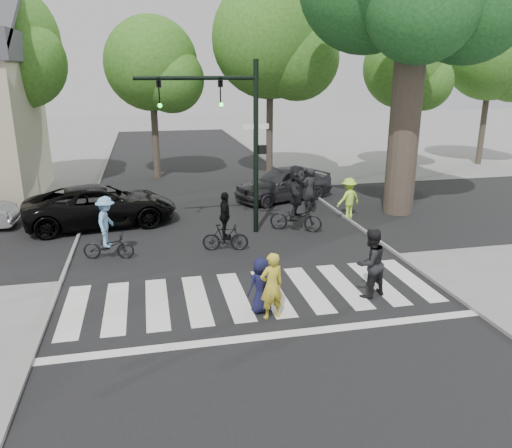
{
  "coord_description": "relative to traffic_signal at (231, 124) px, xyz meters",
  "views": [
    {
      "loc": [
        -2.52,
        -10.71,
        5.59
      ],
      "look_at": [
        0.5,
        3.0,
        1.3
      ],
      "focal_mm": 35.0,
      "sensor_mm": 36.0,
      "label": 1
    }
  ],
  "objects": [
    {
      "name": "curb_right",
      "position": [
        4.7,
        -1.2,
        -3.85
      ],
      "size": [
        0.1,
        70.0,
        0.1
      ],
      "primitive_type": "cube",
      "color": "gray",
      "rests_on": "ground"
    },
    {
      "name": "bg_tree_1",
      "position": [
        -9.06,
        9.28,
        2.75
      ],
      "size": [
        6.09,
        5.8,
        9.8
      ],
      "color": "brown",
      "rests_on": "ground"
    },
    {
      "name": "bg_tree_4",
      "position": [
        11.88,
        9.93,
        1.73
      ],
      "size": [
        4.83,
        4.6,
        8.15
      ],
      "color": "brown",
      "rests_on": "ground"
    },
    {
      "name": "car_grey",
      "position": [
        3.11,
        4.4,
        -3.12
      ],
      "size": [
        4.93,
        3.35,
        1.56
      ],
      "primitive_type": "imported",
      "rotation": [
        0.0,
        0.0,
        -1.21
      ],
      "color": "#2F2E33",
      "rests_on": "ground"
    },
    {
      "name": "bystander_dark",
      "position": [
        3.59,
        2.16,
        -2.97
      ],
      "size": [
        0.76,
        0.58,
        1.85
      ],
      "primitive_type": "imported",
      "rotation": [
        0.0,
        0.0,
        3.37
      ],
      "color": "black",
      "rests_on": "ground"
    },
    {
      "name": "road_cross",
      "position": [
        -0.35,
        1.8,
        -3.89
      ],
      "size": [
        70.0,
        10.0,
        0.01
      ],
      "primitive_type": "cube",
      "color": "black",
      "rests_on": "ground"
    },
    {
      "name": "cyclist_right",
      "position": [
        2.3,
        -0.18,
        -2.81
      ],
      "size": [
        2.01,
        1.85,
        2.44
      ],
      "color": "black",
      "rests_on": "ground"
    },
    {
      "name": "crosswalk",
      "position": [
        -0.35,
        -5.54,
        -3.89
      ],
      "size": [
        10.0,
        3.85,
        0.01
      ],
      "color": "silver",
      "rests_on": "ground"
    },
    {
      "name": "ground",
      "position": [
        -0.35,
        -6.2,
        -3.9
      ],
      "size": [
        120.0,
        120.0,
        0.0
      ],
      "primitive_type": "plane",
      "color": "gray",
      "rests_on": "ground"
    },
    {
      "name": "pedestrian_child",
      "position": [
        -0.39,
        -6.19,
        -3.21
      ],
      "size": [
        0.79,
        0.65,
        1.38
      ],
      "primitive_type": "imported",
      "rotation": [
        0.0,
        0.0,
        3.5
      ],
      "color": "#141538",
      "rests_on": "ground"
    },
    {
      "name": "bystander_hivis",
      "position": [
        4.79,
        0.94,
        -3.08
      ],
      "size": [
        1.2,
        0.92,
        1.64
      ],
      "primitive_type": "imported",
      "rotation": [
        0.0,
        0.0,
        3.48
      ],
      "color": "#BEFF42",
      "rests_on": "ground"
    },
    {
      "name": "car_suv",
      "position": [
        -4.66,
        2.08,
        -3.13
      ],
      "size": [
        5.84,
        3.33,
        1.53
      ],
      "primitive_type": "imported",
      "rotation": [
        0.0,
        0.0,
        1.72
      ],
      "color": "black",
      "rests_on": "ground"
    },
    {
      "name": "pedestrian_adult",
      "position": [
        2.54,
        -5.92,
        -2.99
      ],
      "size": [
        1.07,
        0.95,
        1.82
      ],
      "primitive_type": "imported",
      "rotation": [
        0.0,
        0.0,
        3.49
      ],
      "color": "black",
      "rests_on": "ground"
    },
    {
      "name": "pedestrian_woman",
      "position": [
        -0.22,
        -6.56,
        -3.08
      ],
      "size": [
        0.68,
        0.53,
        1.64
      ],
      "primitive_type": "imported",
      "rotation": [
        0.0,
        0.0,
        3.39
      ],
      "color": "gold",
      "rests_on": "ground"
    },
    {
      "name": "bg_tree_5",
      "position": [
        17.92,
        10.5,
        2.46
      ],
      "size": [
        5.67,
        5.4,
        9.3
      ],
      "color": "brown",
      "rests_on": "ground"
    },
    {
      "name": "cyclist_left",
      "position": [
        -4.21,
        -1.67,
        -3.04
      ],
      "size": [
        1.65,
        1.12,
        1.99
      ],
      "color": "black",
      "rests_on": "ground"
    },
    {
      "name": "curb_left",
      "position": [
        -5.4,
        -1.2,
        -3.85
      ],
      "size": [
        0.1,
        70.0,
        0.1
      ],
      "primitive_type": "cube",
      "color": "gray",
      "rests_on": "ground"
    },
    {
      "name": "traffic_signal",
      "position": [
        0.0,
        0.0,
        0.0
      ],
      "size": [
        4.45,
        0.29,
        6.0
      ],
      "color": "black",
      "rests_on": "ground"
    },
    {
      "name": "bg_tree_3",
      "position": [
        3.95,
        9.07,
        3.04
      ],
      "size": [
        6.3,
        6.0,
        10.2
      ],
      "color": "brown",
      "rests_on": "ground"
    },
    {
      "name": "bg_tree_2",
      "position": [
        -2.11,
        10.42,
        1.88
      ],
      "size": [
        5.04,
        4.8,
        8.4
      ],
      "color": "brown",
      "rests_on": "ground"
    },
    {
      "name": "cyclist_mid",
      "position": [
        -0.55,
        -1.71,
        -3.1
      ],
      "size": [
        1.54,
        0.96,
        1.95
      ],
      "color": "black",
      "rests_on": "ground"
    },
    {
      "name": "road_stem",
      "position": [
        -0.35,
        -1.2,
        -3.9
      ],
      "size": [
        10.0,
        70.0,
        0.01
      ],
      "primitive_type": "cube",
      "color": "black",
      "rests_on": "ground"
    }
  ]
}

